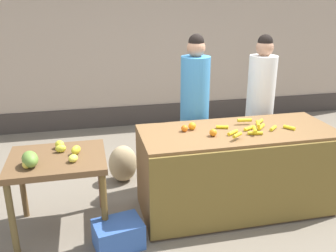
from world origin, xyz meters
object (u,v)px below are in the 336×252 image
object	(u,v)px
vendor_woman_blue_shirt	(194,112)
vendor_woman_white_shirt	(260,107)
produce_crate	(118,234)
produce_sack	(123,164)

from	to	relation	value
vendor_woman_blue_shirt	vendor_woman_white_shirt	distance (m)	0.87
vendor_woman_blue_shirt	produce_crate	size ratio (longest dim) A/B	4.19
produce_sack	vendor_woman_white_shirt	bearing A→B (deg)	-5.82
produce_sack	vendor_woman_blue_shirt	bearing A→B (deg)	-14.99
produce_crate	vendor_woman_white_shirt	bearing A→B (deg)	30.41
vendor_woman_blue_shirt	produce_crate	world-z (taller)	vendor_woman_blue_shirt
vendor_woman_blue_shirt	produce_sack	xyz separation A→B (m)	(-0.86, 0.23, -0.69)
produce_crate	vendor_woman_blue_shirt	bearing A→B (deg)	45.67
vendor_woman_white_shirt	produce_crate	bearing A→B (deg)	-149.59
vendor_woman_blue_shirt	produce_crate	distance (m)	1.70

